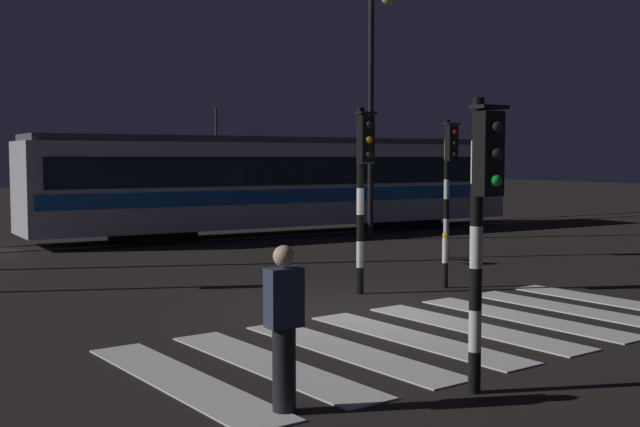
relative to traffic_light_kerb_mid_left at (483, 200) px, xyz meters
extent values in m
plane|color=black|center=(1.63, 4.50, -2.13)|extent=(120.00, 120.00, 0.00)
cube|color=#59595E|center=(1.63, 16.45, -2.11)|extent=(80.00, 0.12, 0.03)
cube|color=#59595E|center=(1.63, 17.89, -2.11)|extent=(80.00, 0.12, 0.03)
cube|color=silver|center=(-2.61, 2.16, -2.12)|extent=(1.08, 4.06, 0.02)
cube|color=silver|center=(-1.40, 2.27, -2.12)|extent=(1.08, 4.06, 0.02)
cube|color=silver|center=(-0.19, 2.39, -2.12)|extent=(1.08, 4.06, 0.02)
cube|color=silver|center=(1.03, 2.51, -2.12)|extent=(1.08, 4.06, 0.02)
cube|color=silver|center=(2.24, 2.62, -2.12)|extent=(1.08, 4.06, 0.02)
cube|color=silver|center=(3.45, 2.74, -2.12)|extent=(1.08, 4.06, 0.02)
cube|color=silver|center=(4.66, 2.85, -2.12)|extent=(1.08, 4.06, 0.02)
cube|color=silver|center=(5.87, 2.97, -2.12)|extent=(1.08, 4.06, 0.02)
cylinder|color=black|center=(0.00, 0.09, -1.90)|extent=(0.14, 0.14, 0.46)
cylinder|color=white|center=(0.00, 0.09, -1.44)|extent=(0.14, 0.14, 0.46)
cylinder|color=black|center=(0.00, 0.09, -0.98)|extent=(0.14, 0.14, 0.46)
cylinder|color=white|center=(0.00, 0.09, -0.52)|extent=(0.14, 0.14, 0.46)
cylinder|color=black|center=(0.00, 0.09, -0.05)|extent=(0.14, 0.14, 0.46)
cylinder|color=white|center=(0.00, 0.09, 0.41)|extent=(0.14, 0.14, 0.46)
cylinder|color=black|center=(0.00, 0.09, 0.87)|extent=(0.14, 0.14, 0.46)
cube|color=black|center=(0.00, -0.08, 0.50)|extent=(0.28, 0.20, 0.90)
sphere|color=black|center=(0.00, -0.19, 0.78)|extent=(0.14, 0.14, 0.14)
sphere|color=black|center=(0.00, -0.19, 0.50)|extent=(0.14, 0.14, 0.14)
sphere|color=green|center=(0.00, -0.19, 0.22)|extent=(0.14, 0.14, 0.14)
cube|color=black|center=(0.00, -0.08, 0.99)|extent=(0.36, 0.24, 0.04)
cylinder|color=black|center=(7.39, 9.41, -1.88)|extent=(0.14, 0.14, 0.51)
cylinder|color=white|center=(7.39, 9.41, -1.37)|extent=(0.14, 0.14, 0.51)
cylinder|color=black|center=(7.39, 9.41, -0.86)|extent=(0.14, 0.14, 0.51)
cylinder|color=white|center=(7.39, 9.41, -0.36)|extent=(0.14, 0.14, 0.51)
cylinder|color=black|center=(7.39, 9.41, 0.15)|extent=(0.14, 0.14, 0.51)
cylinder|color=white|center=(7.39, 9.41, 0.65)|extent=(0.14, 0.14, 0.51)
cylinder|color=black|center=(7.39, 9.41, 1.16)|extent=(0.14, 0.14, 0.51)
cube|color=black|center=(7.39, 9.24, 0.81)|extent=(0.28, 0.20, 0.90)
sphere|color=red|center=(7.39, 9.13, 1.09)|extent=(0.14, 0.14, 0.14)
sphere|color=black|center=(7.39, 9.13, 0.81)|extent=(0.14, 0.14, 0.14)
sphere|color=black|center=(7.39, 9.13, 0.53)|extent=(0.14, 0.14, 0.14)
cube|color=black|center=(7.39, 9.24, 1.30)|extent=(0.36, 0.24, 0.04)
cylinder|color=black|center=(2.47, 6.04, -1.88)|extent=(0.14, 0.14, 0.50)
cylinder|color=white|center=(2.47, 6.04, -1.37)|extent=(0.14, 0.14, 0.50)
cylinder|color=black|center=(2.47, 6.04, -0.87)|extent=(0.14, 0.14, 0.50)
cylinder|color=white|center=(2.47, 6.04, -0.37)|extent=(0.14, 0.14, 0.50)
cylinder|color=black|center=(2.47, 6.04, 0.13)|extent=(0.14, 0.14, 0.50)
cylinder|color=white|center=(2.47, 6.04, 0.63)|extent=(0.14, 0.14, 0.50)
cylinder|color=black|center=(2.47, 6.04, 1.14)|extent=(0.14, 0.14, 0.50)
cube|color=black|center=(2.47, 5.87, 0.79)|extent=(0.28, 0.20, 0.90)
sphere|color=black|center=(2.47, 5.76, 1.07)|extent=(0.14, 0.14, 0.14)
sphere|color=orange|center=(2.47, 5.76, 0.79)|extent=(0.14, 0.14, 0.14)
sphere|color=black|center=(2.47, 5.76, 0.51)|extent=(0.14, 0.14, 0.14)
cube|color=black|center=(2.47, 5.87, 1.28)|extent=(0.36, 0.24, 0.04)
cylinder|color=black|center=(8.30, 14.17, 1.64)|extent=(0.18, 0.18, 7.54)
cube|color=silver|center=(6.98, 17.17, -0.43)|extent=(17.28, 2.50, 2.70)
cube|color=blue|center=(6.98, 15.90, -0.78)|extent=(16.94, 0.04, 0.44)
cube|color=blue|center=(6.98, 18.44, -0.78)|extent=(16.94, 0.04, 0.44)
cube|color=black|center=(6.98, 15.91, 0.02)|extent=(16.42, 0.03, 0.90)
cube|color=#4C4C51|center=(6.98, 17.17, 1.02)|extent=(16.94, 2.30, 0.20)
cylinder|color=#262628|center=(4.39, 17.17, 1.52)|extent=(0.08, 0.08, 1.00)
cube|color=black|center=(11.73, 17.17, -1.95)|extent=(2.20, 2.00, 0.35)
cube|color=black|center=(2.23, 17.17, -1.95)|extent=(2.20, 2.00, 0.35)
sphere|color=#F9F2CC|center=(15.67, 17.17, -0.83)|extent=(0.24, 0.24, 0.24)
cylinder|color=black|center=(-2.12, 0.57, -1.69)|extent=(0.24, 0.24, 0.88)
cube|color=#2D3851|center=(-2.12, 0.57, -0.95)|extent=(0.36, 0.22, 0.60)
sphere|color=beige|center=(-2.12, 0.57, -0.53)|extent=(0.22, 0.22, 0.22)
cylinder|color=black|center=(4.29, 5.73, -1.88)|extent=(0.12, 0.12, 0.50)
cylinder|color=white|center=(4.29, 5.73, -1.38)|extent=(0.12, 0.12, 0.50)
sphere|color=yellow|center=(4.29, 5.73, -1.08)|extent=(0.12, 0.12, 0.12)
camera|label=1|loc=(-5.88, -6.42, 0.46)|focal=44.74mm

